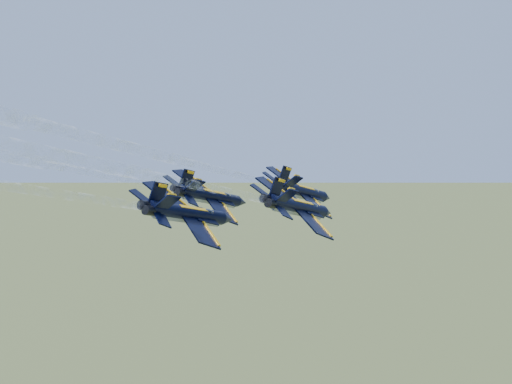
% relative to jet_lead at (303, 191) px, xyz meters
% --- Properties ---
extents(jet_lead, '(11.08, 17.51, 7.63)m').
position_rel_jet_lead_xyz_m(jet_lead, '(0.00, 0.00, 0.00)').
color(jet_lead, black).
extents(jet_left, '(11.08, 17.51, 7.63)m').
position_rel_jet_lead_xyz_m(jet_left, '(-12.28, -8.52, 0.00)').
color(jet_left, black).
extents(jet_right, '(11.08, 17.51, 7.63)m').
position_rel_jet_lead_xyz_m(jet_right, '(2.27, -15.88, 0.00)').
color(jet_right, black).
extents(jet_slot, '(11.08, 17.51, 7.63)m').
position_rel_jet_lead_xyz_m(jet_slot, '(-9.82, -24.63, 0.00)').
color(jet_slot, black).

